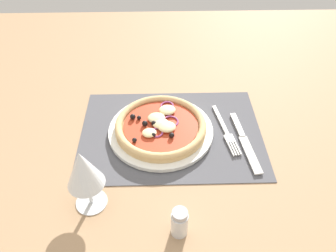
% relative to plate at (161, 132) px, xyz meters
% --- Properties ---
extents(ground_plane, '(1.90, 1.40, 0.02)m').
position_rel_plate_xyz_m(ground_plane, '(-0.03, -0.00, -0.02)').
color(ground_plane, '#9E7A56').
extents(placemat, '(0.45, 0.32, 0.00)m').
position_rel_plate_xyz_m(placemat, '(-0.03, -0.00, -0.01)').
color(placemat, '#4C4C51').
rests_on(placemat, ground_plane).
extents(plate, '(0.26, 0.26, 0.01)m').
position_rel_plate_xyz_m(plate, '(0.00, 0.00, 0.00)').
color(plate, silver).
rests_on(plate, placemat).
extents(pizza, '(0.22, 0.22, 0.03)m').
position_rel_plate_xyz_m(pizza, '(0.00, -0.00, 0.02)').
color(pizza, tan).
rests_on(pizza, plate).
extents(fork, '(0.05, 0.18, 0.00)m').
position_rel_plate_xyz_m(fork, '(-0.16, 0.00, -0.00)').
color(fork, silver).
rests_on(fork, placemat).
extents(knife, '(0.04, 0.20, 0.01)m').
position_rel_plate_xyz_m(knife, '(-0.20, 0.04, -0.00)').
color(knife, silver).
rests_on(knife, placemat).
extents(wine_glass, '(0.07, 0.07, 0.15)m').
position_rel_plate_xyz_m(wine_glass, '(0.14, 0.19, 0.09)').
color(wine_glass, silver).
rests_on(wine_glass, ground_plane).
extents(pepper_shaker, '(0.03, 0.03, 0.07)m').
position_rel_plate_xyz_m(pepper_shaker, '(-0.03, 0.26, 0.02)').
color(pepper_shaker, silver).
rests_on(pepper_shaker, ground_plane).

